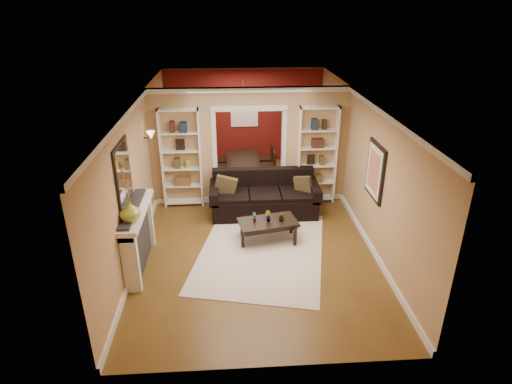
{
  "coord_description": "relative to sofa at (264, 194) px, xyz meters",
  "views": [
    {
      "loc": [
        -0.47,
        -8.18,
        4.46
      ],
      "look_at": [
        0.02,
        -0.8,
        1.1
      ],
      "focal_mm": 30.0,
      "sensor_mm": 36.0,
      "label": 1
    }
  ],
  "objects": [
    {
      "name": "dining_chair_nw",
      "position": [
        -0.92,
        1.86,
        -0.05
      ],
      "size": [
        0.54,
        0.54,
        0.85
      ],
      "primitive_type": "cube",
      "rotation": [
        0.0,
        0.0,
        1.95
      ],
      "color": "black",
      "rests_on": "floor"
    },
    {
      "name": "bookshelf_left",
      "position": [
        -1.84,
        0.58,
        0.68
      ],
      "size": [
        0.9,
        0.3,
        2.3
      ],
      "primitive_type": "cube",
      "color": "white",
      "rests_on": "floor"
    },
    {
      "name": "dining_chair_ne",
      "position": [
        0.18,
        1.86,
        -0.04
      ],
      "size": [
        0.53,
        0.53,
        0.86
      ],
      "primitive_type": "cube",
      "rotation": [
        0.0,
        0.0,
        -1.28
      ],
      "color": "black",
      "rests_on": "floor"
    },
    {
      "name": "dining_chair_se",
      "position": [
        0.18,
        2.46,
        -0.05
      ],
      "size": [
        0.47,
        0.47,
        0.85
      ],
      "primitive_type": "cube",
      "rotation": [
        0.0,
        0.0,
        -1.43
      ],
      "color": "black",
      "rests_on": "floor"
    },
    {
      "name": "pillow_left",
      "position": [
        -0.86,
        -0.02,
        0.22
      ],
      "size": [
        0.48,
        0.19,
        0.47
      ],
      "primitive_type": "cube",
      "rotation": [
        0.0,
        0.0,
        -0.13
      ],
      "color": "brown",
      "rests_on": "sofa"
    },
    {
      "name": "bookshelf_right",
      "position": [
        1.26,
        0.58,
        0.68
      ],
      "size": [
        0.9,
        0.3,
        2.3
      ],
      "primitive_type": "cube",
      "color": "white",
      "rests_on": "floor"
    },
    {
      "name": "wall_left",
      "position": [
        -2.54,
        -0.45,
        0.88
      ],
      "size": [
        0.0,
        8.0,
        8.0
      ],
      "primitive_type": "plane",
      "rotation": [
        1.57,
        0.0,
        1.57
      ],
      "color": "tan",
      "rests_on": "ground"
    },
    {
      "name": "area_rug",
      "position": [
        -0.18,
        -1.57,
        -0.47
      ],
      "size": [
        2.95,
        3.65,
        0.01
      ],
      "primitive_type": "cube",
      "rotation": [
        0.0,
        0.0,
        -0.22
      ],
      "color": "silver",
      "rests_on": "floor"
    },
    {
      "name": "plant_left",
      "position": [
        -0.3,
        -1.19,
        0.06
      ],
      "size": [
        0.12,
        0.13,
        0.21
      ],
      "primitive_type": "imported",
      "rotation": [
        0.0,
        0.0,
        0.94
      ],
      "color": "#336626",
      "rests_on": "coffee_table"
    },
    {
      "name": "chandelier",
      "position": [
        -0.29,
        2.25,
        1.55
      ],
      "size": [
        0.5,
        0.5,
        0.3
      ],
      "primitive_type": "cube",
      "color": "#372919",
      "rests_on": "ceiling"
    },
    {
      "name": "dining_table",
      "position": [
        -0.37,
        2.16,
        -0.2
      ],
      "size": [
        1.56,
        0.87,
        0.55
      ],
      "primitive_type": "imported",
      "rotation": [
        0.0,
        0.0,
        1.57
      ],
      "color": "black",
      "rests_on": "floor"
    },
    {
      "name": "wall_front",
      "position": [
        -0.29,
        -4.45,
        0.88
      ],
      "size": [
        8.0,
        0.0,
        8.0
      ],
      "primitive_type": "plane",
      "rotation": [
        -1.57,
        0.0,
        0.0
      ],
      "color": "tan",
      "rests_on": "ground"
    },
    {
      "name": "coffee_table",
      "position": [
        -0.03,
        -1.19,
        -0.26
      ],
      "size": [
        1.24,
        0.83,
        0.43
      ],
      "primitive_type": "cube",
      "rotation": [
        0.0,
        0.0,
        0.19
      ],
      "color": "black",
      "rests_on": "floor"
    },
    {
      "name": "wall_sconce",
      "position": [
        -2.44,
        0.1,
        1.36
      ],
      "size": [
        0.18,
        0.18,
        0.22
      ],
      "primitive_type": "cube",
      "color": "#FFE0A5",
      "rests_on": "wall_left"
    },
    {
      "name": "mirror",
      "position": [
        -2.52,
        -1.95,
        1.33
      ],
      "size": [
        0.03,
        0.95,
        1.1
      ],
      "primitive_type": "cube",
      "color": "silver",
      "rests_on": "wall_left"
    },
    {
      "name": "pillow_right",
      "position": [
        0.86,
        -0.02,
        0.18
      ],
      "size": [
        0.39,
        0.3,
        0.39
      ],
      "primitive_type": "cube",
      "rotation": [
        0.0,
        0.0,
        -0.58
      ],
      "color": "brown",
      "rests_on": "sofa"
    },
    {
      "name": "partition_wall",
      "position": [
        -0.29,
        0.75,
        0.88
      ],
      "size": [
        4.5,
        0.15,
        2.7
      ],
      "primitive_type": "cube",
      "color": "tan",
      "rests_on": "floor"
    },
    {
      "name": "wall_right",
      "position": [
        1.96,
        -0.45,
        0.88
      ],
      "size": [
        0.0,
        8.0,
        8.0
      ],
      "primitive_type": "plane",
      "rotation": [
        1.57,
        0.0,
        -1.57
      ],
      "color": "tan",
      "rests_on": "ground"
    },
    {
      "name": "ceiling",
      "position": [
        -0.29,
        -0.45,
        2.23
      ],
      "size": [
        8.0,
        8.0,
        0.0
      ],
      "primitive_type": "plane",
      "rotation": [
        3.14,
        0.0,
        0.0
      ],
      "color": "white",
      "rests_on": "ground"
    },
    {
      "name": "dining_window",
      "position": [
        -0.29,
        3.48,
        1.08
      ],
      "size": [
        0.78,
        0.03,
        0.98
      ],
      "primitive_type": "cube",
      "color": "#8CA5CC",
      "rests_on": "wall_back"
    },
    {
      "name": "dining_chair_sw",
      "position": [
        -0.92,
        2.46,
        -0.07
      ],
      "size": [
        0.45,
        0.45,
        0.8
      ],
      "primitive_type": "cube",
      "rotation": [
        0.0,
        0.0,
        1.42
      ],
      "color": "black",
      "rests_on": "floor"
    },
    {
      "name": "plant_center",
      "position": [
        -0.03,
        -1.19,
        0.07
      ],
      "size": [
        0.15,
        0.15,
        0.22
      ],
      "primitive_type": "imported",
      "rotation": [
        0.0,
        0.0,
        2.31
      ],
      "color": "#336626",
      "rests_on": "coffee_table"
    },
    {
      "name": "plant_right",
      "position": [
        0.24,
        -1.19,
        0.06
      ],
      "size": [
        0.11,
        0.11,
        0.19
      ],
      "primitive_type": "imported",
      "rotation": [
        0.0,
        0.0,
        4.68
      ],
      "color": "#336626",
      "rests_on": "coffee_table"
    },
    {
      "name": "fireplace",
      "position": [
        -2.38,
        -1.95,
        0.11
      ],
      "size": [
        0.32,
        1.7,
        1.16
      ],
      "primitive_type": "cube",
      "color": "white",
      "rests_on": "floor"
    },
    {
      "name": "wall_back",
      "position": [
        -0.29,
        3.55,
        0.88
      ],
      "size": [
        8.0,
        0.0,
        8.0
      ],
      "primitive_type": "plane",
      "rotation": [
        1.57,
        0.0,
        0.0
      ],
      "color": "tan",
      "rests_on": "ground"
    },
    {
      "name": "sofa",
      "position": [
        0.0,
        0.0,
        0.0
      ],
      "size": [
        2.42,
        1.05,
        0.95
      ],
      "primitive_type": "cube",
      "color": "black",
      "rests_on": "floor"
    },
    {
      "name": "framed_art",
      "position": [
        1.92,
        -1.45,
        1.08
      ],
      "size": [
        0.04,
        0.85,
        1.05
      ],
      "primitive_type": "cube",
      "color": "black",
      "rests_on": "wall_right"
    },
    {
      "name": "floor",
      "position": [
        -0.29,
        -0.45,
        -0.47
      ],
      "size": [
        8.0,
        8.0,
        0.0
      ],
      "primitive_type": "plane",
      "color": "brown",
      "rests_on": "ground"
    },
    {
      "name": "vase",
      "position": [
        -2.38,
        -2.38,
        0.87
      ],
      "size": [
        0.43,
        0.43,
        0.36
      ],
      "primitive_type": "imported",
      "rotation": [
        0.0,
        0.0,
        -0.31
      ],
      "color": "#A0AC37",
      "rests_on": "fireplace"
    },
    {
      "name": "red_back_panel",
      "position": [
        -0.29,
        3.52,
        0.85
      ],
      "size": [
        4.44,
        0.04,
        2.64
      ],
      "primitive_type": "cube",
      "color": "maroon",
      "rests_on": "floor"
    }
  ]
}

